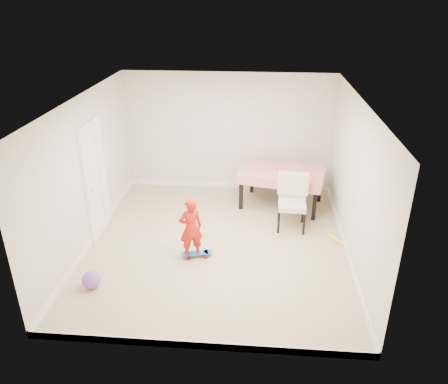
# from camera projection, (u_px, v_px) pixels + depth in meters

# --- Properties ---
(ground) EXTENTS (5.00, 5.00, 0.00)m
(ground) POSITION_uv_depth(u_px,v_px,m) (217.00, 245.00, 7.79)
(ground) COLOR tan
(ground) RESTS_ON ground
(ceiling) EXTENTS (4.50, 5.00, 0.04)m
(ceiling) POSITION_uv_depth(u_px,v_px,m) (216.00, 101.00, 6.70)
(ceiling) COLOR white
(ceiling) RESTS_ON wall_back
(wall_back) EXTENTS (4.50, 0.04, 2.60)m
(wall_back) POSITION_uv_depth(u_px,v_px,m) (228.00, 133.00, 9.48)
(wall_back) COLOR beige
(wall_back) RESTS_ON ground
(wall_front) EXTENTS (4.50, 0.04, 2.60)m
(wall_front) POSITION_uv_depth(u_px,v_px,m) (196.00, 263.00, 5.00)
(wall_front) COLOR beige
(wall_front) RESTS_ON ground
(wall_left) EXTENTS (0.04, 5.00, 2.60)m
(wall_left) POSITION_uv_depth(u_px,v_px,m) (87.00, 174.00, 7.41)
(wall_left) COLOR beige
(wall_left) RESTS_ON ground
(wall_right) EXTENTS (0.04, 5.00, 2.60)m
(wall_right) POSITION_uv_depth(u_px,v_px,m) (354.00, 182.00, 7.07)
(wall_right) COLOR beige
(wall_right) RESTS_ON ground
(door) EXTENTS (0.11, 0.94, 2.11)m
(door) POSITION_uv_depth(u_px,v_px,m) (95.00, 181.00, 7.80)
(door) COLOR white
(door) RESTS_ON ground
(baseboard_back) EXTENTS (4.50, 0.02, 0.12)m
(baseboard_back) POSITION_uv_depth(u_px,v_px,m) (228.00, 185.00, 10.01)
(baseboard_back) COLOR white
(baseboard_back) RESTS_ON ground
(baseboard_front) EXTENTS (4.50, 0.02, 0.12)m
(baseboard_front) POSITION_uv_depth(u_px,v_px,m) (198.00, 345.00, 5.52)
(baseboard_front) COLOR white
(baseboard_front) RESTS_ON ground
(baseboard_left) EXTENTS (0.02, 5.00, 0.12)m
(baseboard_left) POSITION_uv_depth(u_px,v_px,m) (95.00, 236.00, 7.94)
(baseboard_left) COLOR white
(baseboard_left) RESTS_ON ground
(baseboard_right) EXTENTS (0.02, 5.00, 0.12)m
(baseboard_right) POSITION_uv_depth(u_px,v_px,m) (345.00, 247.00, 7.60)
(baseboard_right) COLOR white
(baseboard_right) RESTS_ON ground
(dining_table) EXTENTS (1.89, 1.43, 0.79)m
(dining_table) POSITION_uv_depth(u_px,v_px,m) (281.00, 188.00, 9.05)
(dining_table) COLOR #A91209
(dining_table) RESTS_ON ground
(dining_chair) EXTENTS (0.59, 0.67, 1.04)m
(dining_chair) POSITION_uv_depth(u_px,v_px,m) (292.00, 203.00, 8.13)
(dining_chair) COLOR white
(dining_chair) RESTS_ON ground
(skateboard) EXTENTS (0.57, 0.33, 0.08)m
(skateboard) POSITION_uv_depth(u_px,v_px,m) (197.00, 255.00, 7.43)
(skateboard) COLOR #163CBE
(skateboard) RESTS_ON ground
(child) EXTENTS (0.46, 0.40, 1.08)m
(child) POSITION_uv_depth(u_px,v_px,m) (191.00, 230.00, 7.19)
(child) COLOR red
(child) RESTS_ON ground
(balloon) EXTENTS (0.28, 0.28, 0.28)m
(balloon) POSITION_uv_depth(u_px,v_px,m) (91.00, 280.00, 6.62)
(balloon) COLOR #824FBF
(balloon) RESTS_ON ground
(foam_toy) EXTENTS (0.27, 0.37, 0.06)m
(foam_toy) POSITION_uv_depth(u_px,v_px,m) (337.00, 240.00, 7.87)
(foam_toy) COLOR yellow
(foam_toy) RESTS_ON ground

